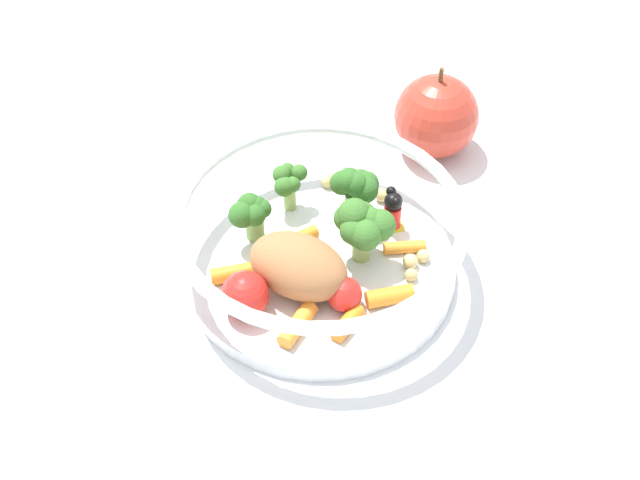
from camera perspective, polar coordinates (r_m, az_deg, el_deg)
ground_plane at (r=0.69m, az=-0.97°, el=-1.01°), size 2.40×2.40×0.00m
food_container at (r=0.65m, az=-0.10°, el=-0.21°), size 0.21×0.21×0.06m
loose_apple at (r=0.76m, az=7.20°, el=7.60°), size 0.07×0.07×0.08m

